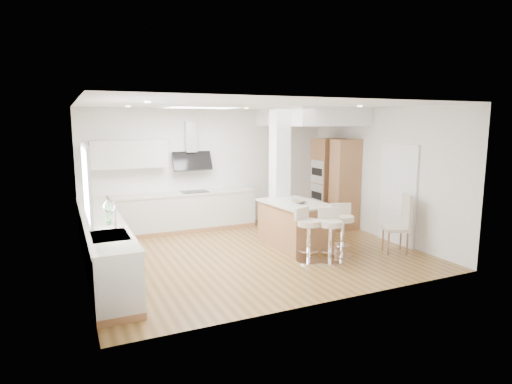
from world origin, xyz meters
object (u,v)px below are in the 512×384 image
dining_chair (401,221)px  bar_stool_a (308,232)px  bar_stool_b (330,232)px  bar_stool_c (342,227)px  peninsula (295,224)px

dining_chair → bar_stool_a: bearing=-162.9°
bar_stool_b → dining_chair: dining_chair is taller
bar_stool_a → bar_stool_c: 0.78m
peninsula → bar_stool_c: same height
bar_stool_c → dining_chair: (1.16, -0.29, 0.06)m
bar_stool_c → dining_chair: 1.20m
bar_stool_a → bar_stool_c: bar_stool_a is taller
peninsula → bar_stool_b: 1.15m
peninsula → bar_stool_c: (0.49, -0.91, 0.09)m
bar_stool_a → bar_stool_c: size_ratio=1.00×
bar_stool_a → bar_stool_b: size_ratio=1.00×
bar_stool_a → peninsula: bearing=50.3°
bar_stool_a → bar_stool_c: bearing=-19.1°
bar_stool_b → bar_stool_c: bar_stool_b is taller
bar_stool_b → bar_stool_c: (0.42, 0.23, -0.00)m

